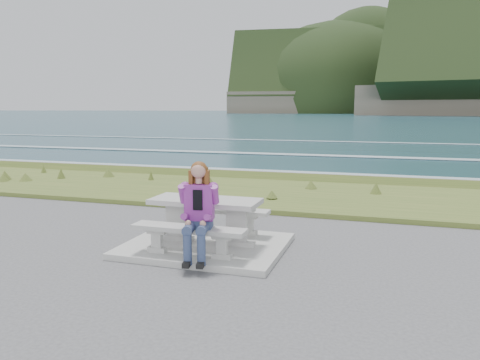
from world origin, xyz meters
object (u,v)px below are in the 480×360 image
(bench_landward, at_px, (189,233))
(bench_seaward, at_px, (220,214))
(seated_woman, at_px, (198,224))
(picnic_table, at_px, (206,209))

(bench_landward, bearing_deg, bench_seaward, 90.00)
(bench_landward, xyz_separation_m, seated_woman, (0.21, -0.14, 0.19))
(picnic_table, distance_m, bench_seaward, 0.74)
(seated_woman, bearing_deg, bench_seaward, 85.98)
(bench_landward, bearing_deg, picnic_table, 90.00)
(bench_landward, height_order, bench_seaward, same)
(bench_seaward, relative_size, seated_woman, 1.24)
(seated_woman, bearing_deg, bench_landward, 135.19)
(bench_seaward, bearing_deg, picnic_table, -90.00)
(bench_landward, relative_size, bench_seaward, 1.00)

